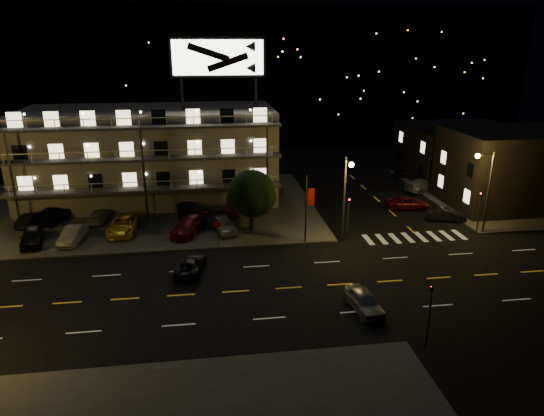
{
  "coord_description": "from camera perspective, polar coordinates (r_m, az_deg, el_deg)",
  "views": [
    {
      "loc": [
        -3.71,
        -32.1,
        17.63
      ],
      "look_at": [
        1.85,
        8.0,
        3.66
      ],
      "focal_mm": 32.0,
      "sensor_mm": 36.0,
      "label": 1
    }
  ],
  "objects": [
    {
      "name": "curb_ne",
      "position": [
        64.49,
        24.01,
        1.55
      ],
      "size": [
        16.0,
        24.0,
        0.15
      ],
      "primitive_type": "cube",
      "color": "#363634",
      "rests_on": "ground"
    },
    {
      "name": "lot_car_4",
      "position": [
        46.96,
        -5.7,
        -1.95
      ],
      "size": [
        2.75,
        4.62,
        1.47
      ],
      "primitive_type": "imported",
      "rotation": [
        0.0,
        0.0,
        0.25
      ],
      "color": "gray",
      "rests_on": "curb_nw"
    },
    {
      "name": "lot_car_8",
      "position": [
        52.05,
        -10.11,
        0.0
      ],
      "size": [
        2.43,
        4.73,
        1.54
      ],
      "primitive_type": "imported",
      "rotation": [
        0.0,
        0.0,
        3.28
      ],
      "color": "black",
      "rests_on": "curb_nw"
    },
    {
      "name": "lot_car_1",
      "position": [
        47.98,
        -22.41,
        -2.96
      ],
      "size": [
        2.03,
        4.37,
        1.39
      ],
      "primitive_type": "imported",
      "rotation": [
        0.0,
        0.0,
        -0.14
      ],
      "color": "gray",
      "rests_on": "curb_nw"
    },
    {
      "name": "signal_nw",
      "position": [
        45.13,
        8.94,
        -0.7
      ],
      "size": [
        0.2,
        0.27,
        4.6
      ],
      "color": "#2D2D30",
      "rests_on": "ground"
    },
    {
      "name": "road_car_east",
      "position": [
        34.54,
        10.78,
        -10.7
      ],
      "size": [
        2.15,
        4.27,
        1.4
      ],
      "primitive_type": "imported",
      "rotation": [
        0.0,
        0.0,
        0.12
      ],
      "color": "gray",
      "rests_on": "ground"
    },
    {
      "name": "banner_north",
      "position": [
        43.81,
        4.12,
        0.07
      ],
      "size": [
        0.83,
        0.16,
        6.4
      ],
      "color": "#2D2D30",
      "rests_on": "ground"
    },
    {
      "name": "tree",
      "position": [
        46.37,
        -2.46,
        1.55
      ],
      "size": [
        4.77,
        4.59,
        6.0
      ],
      "color": "black",
      "rests_on": "curb_nw"
    },
    {
      "name": "ground",
      "position": [
        36.81,
        -1.16,
        -9.59
      ],
      "size": [
        140.0,
        140.0,
        0.0
      ],
      "primitive_type": "plane",
      "color": "black",
      "rests_on": "ground"
    },
    {
      "name": "signal_ne",
      "position": [
        50.36,
        23.26,
        0.03
      ],
      "size": [
        0.27,
        0.2,
        4.6
      ],
      "color": "#2D2D30",
      "rests_on": "ground"
    },
    {
      "name": "signal_sw",
      "position": [
        30.75,
        18.06,
        -11.34
      ],
      "size": [
        0.2,
        0.27,
        4.6
      ],
      "color": "#2D2D30",
      "rests_on": "ground"
    },
    {
      "name": "side_bldg_front",
      "position": [
        60.24,
        26.47,
        4.19
      ],
      "size": [
        14.06,
        10.0,
        8.5
      ],
      "color": "black",
      "rests_on": "ground"
    },
    {
      "name": "side_car_0",
      "position": [
        53.18,
        19.82,
        -0.77
      ],
      "size": [
        4.11,
        2.36,
        1.28
      ],
      "primitive_type": "imported",
      "rotation": [
        0.0,
        0.0,
        1.3
      ],
      "color": "black",
      "rests_on": "ground"
    },
    {
      "name": "lot_car_6",
      "position": [
        54.46,
        -24.3,
        -0.63
      ],
      "size": [
        4.03,
        5.73,
        1.45
      ],
      "primitive_type": "imported",
      "rotation": [
        0.0,
        0.0,
        2.8
      ],
      "color": "black",
      "rests_on": "curb_nw"
    },
    {
      "name": "side_car_1",
      "position": [
        55.81,
        15.68,
        0.59
      ],
      "size": [
        4.88,
        2.68,
        1.29
      ],
      "primitive_type": "imported",
      "rotation": [
        0.0,
        0.0,
        1.45
      ],
      "color": "#5E0D14",
      "rests_on": "ground"
    },
    {
      "name": "curb_nw",
      "position": [
        55.93,
        -18.07,
        -0.23
      ],
      "size": [
        44.0,
        24.0,
        0.15
      ],
      "primitive_type": "cube",
      "color": "#363634",
      "rests_on": "ground"
    },
    {
      "name": "side_car_3",
      "position": [
        68.46,
        15.62,
        3.93
      ],
      "size": [
        3.83,
        2.23,
        1.22
      ],
      "primitive_type": "imported",
      "rotation": [
        0.0,
        0.0,
        1.34
      ],
      "color": "black",
      "rests_on": "ground"
    },
    {
      "name": "streetlight_nc",
      "position": [
        43.73,
        8.68,
        1.97
      ],
      "size": [
        0.44,
        1.92,
        8.0
      ],
      "color": "#2D2D30",
      "rests_on": "ground"
    },
    {
      "name": "streetlight_ne",
      "position": [
        49.61,
        23.87,
        2.58
      ],
      "size": [
        1.92,
        0.44,
        8.0
      ],
      "color": "#2D2D30",
      "rests_on": "ground"
    },
    {
      "name": "side_car_2",
      "position": [
        62.87,
        17.28,
        2.58
      ],
      "size": [
        5.52,
        3.94,
        1.48
      ],
      "primitive_type": "imported",
      "rotation": [
        0.0,
        0.0,
        1.98
      ],
      "color": "gray",
      "rests_on": "ground"
    },
    {
      "name": "side_bldg_back",
      "position": [
        70.34,
        21.06,
        6.18
      ],
      "size": [
        14.06,
        12.0,
        7.0
      ],
      "color": "black",
      "rests_on": "ground"
    },
    {
      "name": "lot_car_0",
      "position": [
        48.99,
        -26.41,
        -3.0
      ],
      "size": [
        2.64,
        4.77,
        1.54
      ],
      "primitive_type": "imported",
      "rotation": [
        0.0,
        0.0,
        0.19
      ],
      "color": "black",
      "rests_on": "curb_nw"
    },
    {
      "name": "road_car_west",
      "position": [
        39.76,
        -9.6,
        -6.58
      ],
      "size": [
        2.8,
        4.76,
        1.24
      ],
      "primitive_type": "imported",
      "rotation": [
        0.0,
        0.0,
        2.97
      ],
      "color": "black",
      "rests_on": "ground"
    },
    {
      "name": "lot_car_3",
      "position": [
        47.12,
        -9.73,
        -2.03
      ],
      "size": [
        4.07,
        5.68,
        1.53
      ],
      "primitive_type": "imported",
      "rotation": [
        0.0,
        0.0,
        -0.41
      ],
      "color": "#5E0D14",
      "rests_on": "curb_nw"
    },
    {
      "name": "motel",
      "position": [
        57.65,
        -14.0,
        6.17
      ],
      "size": [
        28.0,
        13.8,
        18.1
      ],
      "color": "gray",
      "rests_on": "ground"
    },
    {
      "name": "stop_sign",
      "position": [
        43.68,
        -6.42,
        -2.46
      ],
      "size": [
        0.91,
        0.11,
        2.61
      ],
      "color": "#2D2D30",
      "rests_on": "ground"
    },
    {
      "name": "hill_backdrop",
      "position": [
        101.09,
        -9.49,
        15.34
      ],
      "size": [
        120.0,
        25.0,
        24.0
      ],
      "color": "black",
      "rests_on": "ground"
    },
    {
      "name": "lot_car_5",
      "position": [
        53.93,
        -26.37,
        -1.2
      ],
      "size": [
        2.27,
        4.23,
        1.32
      ],
      "primitive_type": "imported",
      "rotation": [
        0.0,
        0.0,
        2.91
      ],
      "color": "black",
      "rests_on": "curb_nw"
    },
    {
      "name": "lot_car_2",
      "position": [
        48.76,
        -17.1,
        -1.9
      ],
      "size": [
        2.67,
        5.55,
        1.53
      ],
      "primitive_type": "imported",
      "rotation": [
        0.0,
        0.0,
        -0.02
      ],
      "color": "gold",
      "rests_on": "curb_nw"
    },
    {
      "name": "lot_car_7",
      "position": [
        52.56,
        -19.53,
        -0.82
      ],
      "size": [
        2.5,
        4.51,
        1.23
      ],
      "primitive_type": "imported",
      "rotation": [
        0.0,
        0.0,
        2.95
      ],
      "color": "gray",
      "rests_on": "curb_nw"
    },
    {
      "name": "lot_car_9",
      "position": [
        51.79,
        -4.45,
        0.07
      ],
      "size": [
        2.34,
        4.45,
        1.4
      ],
      "primitive_type": "imported",
      "rotation": [
        0.0,
        0.0,
        2.93
      ],
      "color": "#5E0D14",
      "rests_on": "curb_nw"
    }
  ]
}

